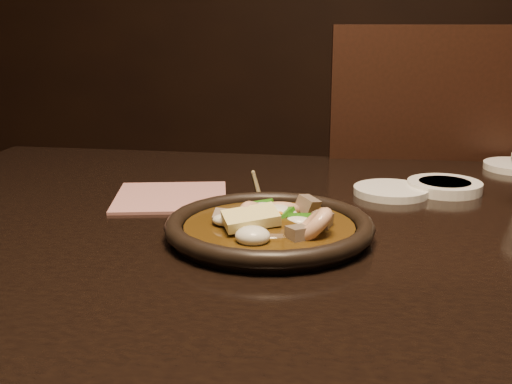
# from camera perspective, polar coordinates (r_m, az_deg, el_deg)

# --- Properties ---
(table) EXTENTS (1.60, 0.90, 0.75)m
(table) POSITION_cam_1_polar(r_m,az_deg,el_deg) (0.83, 15.43, -8.89)
(table) COLOR black
(table) RESTS_ON floor
(chair) EXTENTS (0.52, 0.52, 0.99)m
(chair) POSITION_cam_1_polar(r_m,az_deg,el_deg) (1.45, 14.83, -4.03)
(chair) COLOR black
(chair) RESTS_ON floor
(plate) EXTENTS (0.25, 0.25, 0.03)m
(plate) POSITION_cam_1_polar(r_m,az_deg,el_deg) (0.77, 1.18, -3.22)
(plate) COLOR black
(plate) RESTS_ON table
(stirfry) EXTENTS (0.15, 0.15, 0.05)m
(stirfry) POSITION_cam_1_polar(r_m,az_deg,el_deg) (0.76, 1.36, -2.87)
(stirfry) COLOR #39240A
(stirfry) RESTS_ON plate
(soy_dish) EXTENTS (0.11, 0.11, 0.02)m
(soy_dish) POSITION_cam_1_polar(r_m,az_deg,el_deg) (1.02, 16.41, 0.48)
(soy_dish) COLOR white
(soy_dish) RESTS_ON table
(saucer_left) EXTENTS (0.11, 0.11, 0.01)m
(saucer_left) POSITION_cam_1_polar(r_m,az_deg,el_deg) (0.98, 11.90, 0.10)
(saucer_left) COLOR white
(saucer_left) RESTS_ON table
(chopsticks) EXTENTS (0.06, 0.22, 0.01)m
(chopsticks) POSITION_cam_1_polar(r_m,az_deg,el_deg) (0.98, 0.16, 0.23)
(chopsticks) COLOR tan
(chopsticks) RESTS_ON table
(napkin) EXTENTS (0.19, 0.19, 0.00)m
(napkin) POSITION_cam_1_polar(r_m,az_deg,el_deg) (0.95, -7.56, -0.45)
(napkin) COLOR #AF6F6B
(napkin) RESTS_ON table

